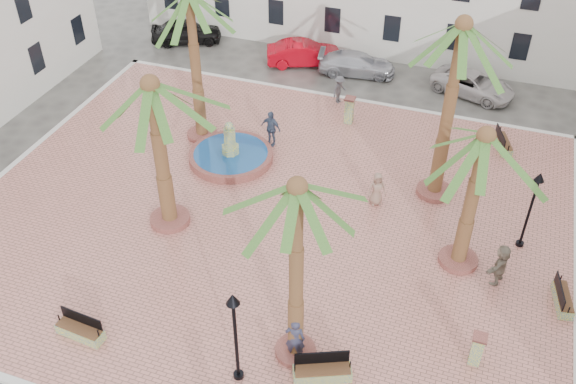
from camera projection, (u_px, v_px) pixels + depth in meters
name	position (u px, v px, depth m)	size (l,w,h in m)	color
ground	(267.00, 216.00, 28.49)	(120.00, 120.00, 0.00)	#56544F
plaza	(267.00, 214.00, 28.44)	(26.00, 22.00, 0.15)	tan
kerb_n	(335.00, 97.00, 36.58)	(26.30, 0.30, 0.16)	silver
kerb_w	(22.00, 158.00, 31.83)	(0.30, 22.30, 0.16)	silver
fountain	(231.00, 154.00, 31.45)	(4.14, 4.14, 2.14)	#974E46
palm_nw	(190.00, 12.00, 29.10)	(5.03, 5.03, 7.92)	#974E46
palm_sw	(153.00, 105.00, 24.34)	(5.65, 5.65, 7.11)	#974E46
palm_s	(297.00, 209.00, 18.39)	(4.65, 4.65, 7.66)	#974E46
palm_e	(482.00, 155.00, 22.72)	(5.13, 5.13, 6.44)	#974E46
palm_ne	(460.00, 46.00, 24.99)	(5.30, 5.30, 8.59)	#974E46
bench_s	(80.00, 330.00, 22.86)	(1.86, 0.70, 0.96)	#8FA165
bench_se	(322.00, 372.00, 21.46)	(2.03, 1.34, 1.03)	#8FA165
bench_e	(562.00, 299.00, 24.08)	(0.83, 1.78, 0.91)	#8FA165
bench_ne	(503.00, 143.00, 32.25)	(1.08, 1.86, 0.94)	#8FA165
lamppost_s	(235.00, 323.00, 19.97)	(0.44, 0.44, 4.04)	black
lamppost_e	(534.00, 198.00, 25.21)	(0.41, 0.41, 3.74)	black
bollard_n	(349.00, 110.00, 33.84)	(0.54, 0.54, 1.50)	#8FA165
bollard_e	(477.00, 349.00, 21.70)	(0.49, 0.49, 1.35)	#8FA165
cyclist_a	(295.00, 339.00, 21.72)	(0.70, 0.46, 1.91)	#2F3049
pedestrian_fountain_a	(377.00, 189.00, 28.44)	(0.80, 0.52, 1.63)	#916E5C
pedestrian_fountain_b	(271.00, 128.00, 32.09)	(1.12, 0.47, 1.91)	#3D4A64
pedestrian_north	(339.00, 89.00, 35.51)	(1.03, 0.59, 1.60)	#4E4D53
pedestrian_east	(501.00, 264.00, 24.58)	(1.69, 0.54, 1.82)	gray
car_black	(186.00, 31.00, 41.93)	(1.82, 4.53, 1.54)	black
car_red	(304.00, 53.00, 39.46)	(1.59, 4.55, 1.50)	#B30413
car_silver	(357.00, 64.00, 38.53)	(1.87, 4.61, 1.34)	#B8B8C1
car_white	(473.00, 84.00, 36.56)	(2.17, 4.72, 1.31)	beige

